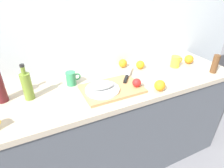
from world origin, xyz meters
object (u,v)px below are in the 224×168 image
at_px(cutting_board, 112,89).
at_px(fish_fillet, 102,86).
at_px(chef_knife, 127,76).
at_px(pepper_mill, 215,64).
at_px(white_plate, 102,90).
at_px(coffee_mug_0, 71,78).
at_px(olive_oil_bottle, 27,86).
at_px(orange_0, 123,63).
at_px(coffee_mug_1, 176,62).

relative_size(cutting_board, fish_fillet, 2.37).
xyz_separation_m(chef_knife, pepper_mill, (0.73, -0.21, 0.05)).
relative_size(white_plate, coffee_mug_0, 2.14).
relative_size(fish_fillet, pepper_mill, 1.14).
bearing_deg(olive_oil_bottle, fish_fillet, -17.40).
relative_size(fish_fillet, orange_0, 2.39).
bearing_deg(white_plate, cutting_board, 4.17).
distance_m(fish_fillet, coffee_mug_0, 0.27).
bearing_deg(fish_fillet, coffee_mug_0, 127.86).
bearing_deg(fish_fillet, cutting_board, 4.17).
bearing_deg(coffee_mug_0, pepper_mill, -15.51).
distance_m(white_plate, coffee_mug_0, 0.27).
relative_size(cutting_board, coffee_mug_1, 3.55).
xyz_separation_m(olive_oil_bottle, coffee_mug_0, (0.31, 0.06, -0.05)).
xyz_separation_m(coffee_mug_0, orange_0, (0.50, 0.11, -0.01)).
bearing_deg(cutting_board, pepper_mill, -7.18).
height_order(chef_knife, pepper_mill, pepper_mill).
height_order(white_plate, orange_0, orange_0).
bearing_deg(olive_oil_bottle, cutting_board, -14.49).
relative_size(chef_knife, coffee_mug_0, 2.17).
height_order(white_plate, fish_fillet, fish_fillet).
bearing_deg(coffee_mug_1, orange_0, 155.76).
bearing_deg(cutting_board, chef_knife, 28.67).
relative_size(fish_fillet, coffee_mug_0, 1.60).
height_order(fish_fillet, chef_knife, fish_fillet).
xyz_separation_m(coffee_mug_1, pepper_mill, (0.21, -0.23, 0.03)).
height_order(coffee_mug_0, coffee_mug_1, coffee_mug_0).
bearing_deg(white_plate, fish_fillet, -153.43).
height_order(olive_oil_bottle, coffee_mug_1, olive_oil_bottle).
xyz_separation_m(chef_knife, orange_0, (0.08, 0.22, 0.01)).
xyz_separation_m(fish_fillet, coffee_mug_0, (-0.16, 0.21, -0.00)).
distance_m(cutting_board, pepper_mill, 0.92).
bearing_deg(olive_oil_bottle, orange_0, 12.05).
height_order(white_plate, pepper_mill, pepper_mill).
bearing_deg(orange_0, olive_oil_bottle, -167.95).
height_order(cutting_board, chef_knife, chef_knife).
distance_m(white_plate, orange_0, 0.46).
height_order(chef_knife, coffee_mug_0, coffee_mug_0).
bearing_deg(pepper_mill, chef_knife, 163.74).
relative_size(coffee_mug_0, coffee_mug_1, 0.94).
height_order(orange_0, pepper_mill, pepper_mill).
bearing_deg(chef_knife, pepper_mill, -67.73).
distance_m(chef_knife, orange_0, 0.23).
relative_size(fish_fillet, olive_oil_bottle, 0.72).
bearing_deg(chef_knife, coffee_mug_1, -49.23).
relative_size(coffee_mug_1, orange_0, 1.59).
bearing_deg(coffee_mug_1, olive_oil_bottle, 178.92).
bearing_deg(orange_0, coffee_mug_0, -167.67).
relative_size(olive_oil_bottle, orange_0, 3.33).
xyz_separation_m(cutting_board, coffee_mug_1, (0.69, 0.12, 0.04)).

